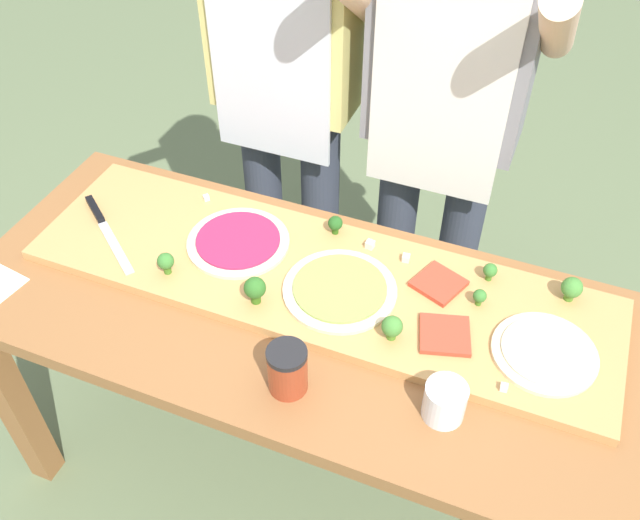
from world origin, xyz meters
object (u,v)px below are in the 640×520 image
at_px(pizza_slice_near_right, 439,283).
at_px(chefs_knife, 102,223).
at_px(broccoli_floret_front_right, 166,262).
at_px(cook_right, 445,104).
at_px(pizza_whole_pesto_green, 340,289).
at_px(broccoli_floret_back_right, 480,296).
at_px(cheese_crumble_a, 370,245).
at_px(flour_cup, 444,403).
at_px(broccoli_floret_center_left, 490,271).
at_px(pizza_whole_cheese_artichoke, 545,352).
at_px(pizza_slice_far_right, 445,335).
at_px(sauce_jar, 287,369).
at_px(broccoli_floret_back_mid, 392,327).
at_px(cheese_crumble_b, 206,198).
at_px(cheese_crumble_c, 406,258).
at_px(prep_table, 324,344).
at_px(broccoli_floret_back_left, 255,289).
at_px(cheese_crumble_d, 504,387).
at_px(broccoli_floret_front_mid, 572,288).
at_px(broccoli_floret_front_left, 335,224).
at_px(pizza_whole_beet_magenta, 238,241).
at_px(cook_left, 286,71).

bearing_deg(pizza_slice_near_right, chefs_knife, -172.57).
distance_m(broccoli_floret_front_right, cook_right, 0.82).
bearing_deg(pizza_whole_pesto_green, broccoli_floret_back_right, 14.76).
xyz_separation_m(pizza_slice_near_right, cheese_crumble_a, (-0.19, 0.06, 0.00)).
height_order(broccoli_floret_back_right, flour_cup, flour_cup).
bearing_deg(cook_right, broccoli_floret_center_left, -58.68).
relative_size(pizza_whole_cheese_artichoke, pizza_whole_pesto_green, 0.84).
bearing_deg(pizza_slice_far_right, flour_cup, -76.15).
relative_size(sauce_jar, cook_right, 0.07).
bearing_deg(broccoli_floret_back_mid, cheese_crumble_b, 155.91).
height_order(pizza_whole_cheese_artichoke, pizza_whole_pesto_green, same).
distance_m(pizza_whole_cheese_artichoke, pizza_slice_near_right, 0.29).
xyz_separation_m(cheese_crumble_c, sauce_jar, (-0.12, -0.43, 0.02)).
bearing_deg(sauce_jar, pizza_whole_pesto_green, 87.66).
height_order(chefs_knife, broccoli_floret_center_left, broccoli_floret_center_left).
xyz_separation_m(prep_table, cook_right, (0.10, 0.60, 0.34)).
distance_m(broccoli_floret_back_left, cheese_crumble_d, 0.57).
relative_size(broccoli_floret_back_mid, cheese_crumble_b, 4.26).
bearing_deg(chefs_knife, broccoli_floret_back_mid, -5.74).
height_order(pizza_slice_near_right, broccoli_floret_front_mid, broccoli_floret_front_mid).
bearing_deg(broccoli_floret_front_right, chefs_knife, 160.33).
bearing_deg(sauce_jar, prep_table, 91.37).
relative_size(chefs_knife, cook_right, 0.16).
bearing_deg(broccoli_floret_front_left, cheese_crumble_a, -10.83).
relative_size(pizza_slice_far_right, broccoli_floret_front_mid, 1.75).
distance_m(pizza_whole_cheese_artichoke, pizza_whole_beet_magenta, 0.76).
height_order(pizza_whole_cheese_artichoke, pizza_slice_far_right, pizza_whole_cheese_artichoke).
height_order(prep_table, chefs_knife, chefs_knife).
bearing_deg(broccoli_floret_back_left, cheese_crumble_a, 55.80).
bearing_deg(sauce_jar, cook_right, 83.38).
bearing_deg(broccoli_floret_back_right, pizza_whole_beet_magenta, -177.96).
relative_size(chefs_knife, pizza_whole_beet_magenta, 1.05).
distance_m(broccoli_floret_front_mid, cheese_crumble_a, 0.48).
bearing_deg(broccoli_floret_back_right, cheese_crumble_d, -64.97).
distance_m(broccoli_floret_back_right, cheese_crumble_a, 0.30).
height_order(pizza_slice_far_right, broccoli_floret_front_left, broccoli_floret_front_left).
distance_m(prep_table, cook_right, 0.70).
relative_size(broccoli_floret_center_left, cook_left, 0.03).
height_order(pizza_whole_pesto_green, sauce_jar, sauce_jar).
bearing_deg(cheese_crumble_b, sauce_jar, -46.03).
relative_size(broccoli_floret_front_mid, broccoli_floret_back_mid, 1.02).
bearing_deg(broccoli_floret_back_right, broccoli_floret_front_left, 164.70).
relative_size(cheese_crumble_c, cheese_crumble_d, 1.20).
relative_size(pizza_whole_cheese_artichoke, pizza_whole_beet_magenta, 0.88).
relative_size(cheese_crumble_a, cook_right, 0.01).
xyz_separation_m(broccoli_floret_front_mid, flour_cup, (-0.19, -0.39, -0.02)).
xyz_separation_m(flour_cup, sauce_jar, (-0.31, -0.05, 0.02)).
relative_size(pizza_slice_near_right, broccoli_floret_center_left, 2.18).
distance_m(prep_table, cheese_crumble_c, 0.29).
relative_size(pizza_whole_pesto_green, cheese_crumble_c, 15.10).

